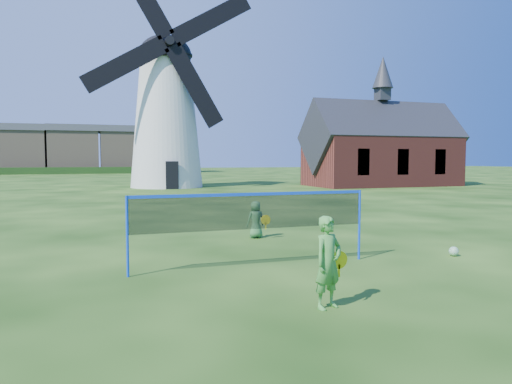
{
  "coord_description": "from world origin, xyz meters",
  "views": [
    {
      "loc": [
        -3.2,
        -9.57,
        2.24
      ],
      "look_at": [
        0.2,
        0.5,
        1.5
      ],
      "focal_mm": 33.4,
      "sensor_mm": 36.0,
      "label": 1
    }
  ],
  "objects": [
    {
      "name": "play_ball",
      "position": [
        4.6,
        -0.75,
        0.11
      ],
      "size": [
        0.22,
        0.22,
        0.22
      ],
      "primitive_type": "sphere",
      "color": "green",
      "rests_on": "ground"
    },
    {
      "name": "ground",
      "position": [
        0.0,
        0.0,
        0.0
      ],
      "size": [
        220.0,
        220.0,
        0.0
      ],
      "primitive_type": "plane",
      "color": "black",
      "rests_on": "ground"
    },
    {
      "name": "badminton_net",
      "position": [
        -0.16,
        -0.35,
        1.14
      ],
      "size": [
        5.05,
        0.05,
        1.55
      ],
      "color": "blue",
      "rests_on": "ground"
    },
    {
      "name": "windmill",
      "position": [
        2.15,
        28.38,
        5.93
      ],
      "size": [
        12.64,
        5.64,
        17.2
      ],
      "color": "silver",
      "rests_on": "ground"
    },
    {
      "name": "chapel",
      "position": [
        19.46,
        24.82,
        3.01
      ],
      "size": [
        12.63,
        6.12,
        10.68
      ],
      "color": "maroon",
      "rests_on": "ground"
    },
    {
      "name": "player_girl",
      "position": [
        0.07,
        -3.26,
        0.7
      ],
      "size": [
        0.72,
        0.49,
        1.39
      ],
      "rotation": [
        0.0,
        0.0,
        0.37
      ],
      "color": "green",
      "rests_on": "ground"
    },
    {
      "name": "player_boy",
      "position": [
        1.08,
        3.11,
        0.52
      ],
      "size": [
        0.63,
        0.42,
        1.05
      ],
      "rotation": [
        0.0,
        0.0,
        3.23
      ],
      "color": "#3E8240",
      "rests_on": "ground"
    }
  ]
}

